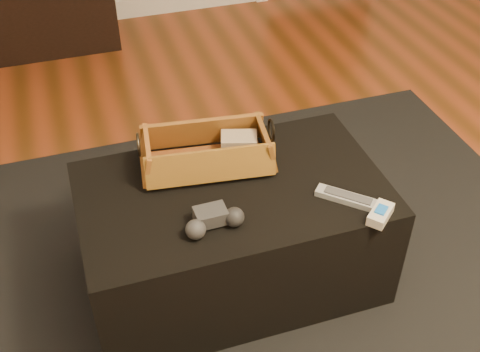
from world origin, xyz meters
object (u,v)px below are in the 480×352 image
object	(u,v)px
wicker_basket	(207,153)
game_controller	(213,220)
silver_remote	(348,198)
cream_gadget	(380,214)
tv_remote	(201,162)
ottoman	(233,234)

from	to	relation	value
wicker_basket	game_controller	size ratio (longest dim) A/B	2.43
wicker_basket	silver_remote	xyz separation A→B (m)	(0.37, -0.31, -0.04)
wicker_basket	game_controller	bearing A→B (deg)	-101.97
wicker_basket	cream_gadget	distance (m)	0.60
game_controller	cream_gadget	distance (m)	0.51
silver_remote	game_controller	bearing A→B (deg)	178.13
tv_remote	silver_remote	size ratio (longest dim) A/B	1.28
ottoman	tv_remote	xyz separation A→B (m)	(-0.07, 0.13, 0.24)
game_controller	ottoman	bearing A→B (deg)	55.65
tv_remote	cream_gadget	distance (m)	0.61
tv_remote	cream_gadget	size ratio (longest dim) A/B	2.08
silver_remote	wicker_basket	bearing A→B (deg)	139.98
tv_remote	game_controller	distance (m)	0.29
tv_remote	wicker_basket	bearing A→B (deg)	30.87
ottoman	tv_remote	bearing A→B (deg)	118.62
ottoman	game_controller	size ratio (longest dim) A/B	5.20
ottoman	wicker_basket	bearing A→B (deg)	107.78
ottoman	cream_gadget	world-z (taller)	cream_gadget
ottoman	game_controller	xyz separation A→B (m)	(-0.11, -0.16, 0.24)
game_controller	wicker_basket	bearing A→B (deg)	78.03
wicker_basket	game_controller	distance (m)	0.31
ottoman	wicker_basket	world-z (taller)	wicker_basket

